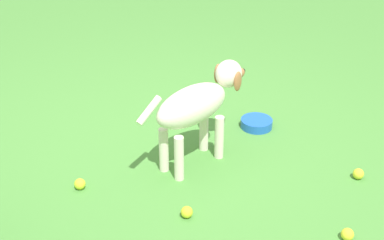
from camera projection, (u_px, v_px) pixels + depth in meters
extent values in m
plane|color=#478438|center=(165.00, 158.00, 3.45)|extent=(14.00, 14.00, 0.00)
ellipsoid|color=silver|center=(192.00, 106.00, 3.20)|extent=(0.54, 0.22, 0.24)
cylinder|color=silver|center=(204.00, 130.00, 3.48)|extent=(0.06, 0.06, 0.29)
cylinder|color=silver|center=(219.00, 137.00, 3.39)|extent=(0.06, 0.06, 0.29)
cylinder|color=silver|center=(164.00, 150.00, 3.26)|extent=(0.06, 0.06, 0.29)
cylinder|color=silver|center=(179.00, 158.00, 3.18)|extent=(0.06, 0.06, 0.29)
ellipsoid|color=silver|center=(229.00, 74.00, 3.35)|extent=(0.18, 0.16, 0.17)
ellipsoid|color=#9E663D|center=(237.00, 73.00, 3.41)|extent=(0.12, 0.08, 0.07)
sphere|color=black|center=(243.00, 71.00, 3.44)|extent=(0.03, 0.03, 0.03)
ellipsoid|color=#9E663D|center=(218.00, 74.00, 3.40)|extent=(0.06, 0.03, 0.13)
ellipsoid|color=#9E663D|center=(238.00, 81.00, 3.30)|extent=(0.06, 0.03, 0.13)
cylinder|color=silver|center=(149.00, 110.00, 2.96)|extent=(0.18, 0.05, 0.14)
sphere|color=#CDD32E|center=(358.00, 174.00, 3.23)|extent=(0.07, 0.07, 0.07)
sphere|color=yellow|center=(347.00, 234.00, 2.76)|extent=(0.07, 0.07, 0.07)
sphere|color=#C9E22C|center=(80.00, 184.00, 3.14)|extent=(0.07, 0.07, 0.07)
sphere|color=#C7D529|center=(187.00, 212.00, 2.91)|extent=(0.07, 0.07, 0.07)
cylinder|color=blue|center=(257.00, 123.00, 3.79)|extent=(0.22, 0.22, 0.06)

